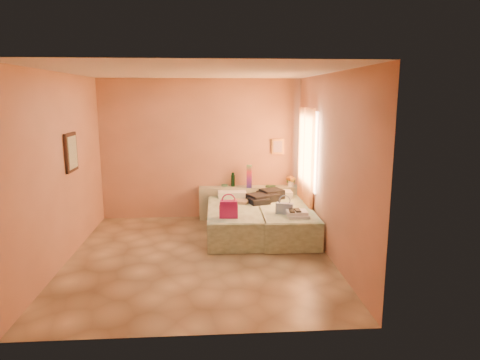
{
  "coord_description": "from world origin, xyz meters",
  "views": [
    {
      "loc": [
        0.18,
        -6.34,
        2.46
      ],
      "look_at": [
        0.69,
        0.85,
        1.04
      ],
      "focal_mm": 32.0,
      "sensor_mm": 36.0,
      "label": 1
    }
  ],
  "objects_px": {
    "green_book": "(271,186)",
    "towel_stack": "(298,214)",
    "blue_handbag": "(284,208)",
    "flower_vase": "(291,180)",
    "magenta_handbag": "(229,209)",
    "bed_right": "(284,221)",
    "water_bottle": "(233,180)",
    "bed_left": "(234,221)",
    "headboard_ledge": "(250,202)"
  },
  "relations": [
    {
      "from": "green_book",
      "to": "towel_stack",
      "type": "xyz_separation_m",
      "value": [
        0.23,
        -1.66,
        -0.12
      ]
    },
    {
      "from": "blue_handbag",
      "to": "towel_stack",
      "type": "distance_m",
      "value": 0.29
    },
    {
      "from": "flower_vase",
      "to": "magenta_handbag",
      "type": "height_order",
      "value": "flower_vase"
    },
    {
      "from": "bed_right",
      "to": "water_bottle",
      "type": "xyz_separation_m",
      "value": [
        -0.86,
        1.16,
        0.53
      ]
    },
    {
      "from": "blue_handbag",
      "to": "green_book",
      "type": "bearing_deg",
      "value": 110.49
    },
    {
      "from": "water_bottle",
      "to": "magenta_handbag",
      "type": "bearing_deg",
      "value": -95.46
    },
    {
      "from": "blue_handbag",
      "to": "bed_left",
      "type": "bearing_deg",
      "value": 169.41
    },
    {
      "from": "headboard_ledge",
      "to": "bed_left",
      "type": "height_order",
      "value": "headboard_ledge"
    },
    {
      "from": "magenta_handbag",
      "to": "towel_stack",
      "type": "relative_size",
      "value": 0.86
    },
    {
      "from": "bed_left",
      "to": "magenta_handbag",
      "type": "distance_m",
      "value": 0.75
    },
    {
      "from": "headboard_ledge",
      "to": "magenta_handbag",
      "type": "distance_m",
      "value": 1.78
    },
    {
      "from": "green_book",
      "to": "towel_stack",
      "type": "height_order",
      "value": "green_book"
    },
    {
      "from": "bed_left",
      "to": "magenta_handbag",
      "type": "relative_size",
      "value": 6.62
    },
    {
      "from": "green_book",
      "to": "magenta_handbag",
      "type": "distance_m",
      "value": 1.85
    },
    {
      "from": "water_bottle",
      "to": "magenta_handbag",
      "type": "relative_size",
      "value": 0.89
    },
    {
      "from": "bed_left",
      "to": "blue_handbag",
      "type": "xyz_separation_m",
      "value": [
        0.82,
        -0.47,
        0.34
      ]
    },
    {
      "from": "headboard_ledge",
      "to": "flower_vase",
      "type": "height_order",
      "value": "flower_vase"
    },
    {
      "from": "bed_right",
      "to": "magenta_handbag",
      "type": "bearing_deg",
      "value": -149.97
    },
    {
      "from": "flower_vase",
      "to": "towel_stack",
      "type": "relative_size",
      "value": 0.74
    },
    {
      "from": "headboard_ledge",
      "to": "bed_left",
      "type": "bearing_deg",
      "value": -109.65
    },
    {
      "from": "water_bottle",
      "to": "bed_right",
      "type": "bearing_deg",
      "value": -53.3
    },
    {
      "from": "water_bottle",
      "to": "towel_stack",
      "type": "height_order",
      "value": "water_bottle"
    },
    {
      "from": "bed_left",
      "to": "green_book",
      "type": "xyz_separation_m",
      "value": [
        0.79,
        0.98,
        0.42
      ]
    },
    {
      "from": "bed_left",
      "to": "flower_vase",
      "type": "height_order",
      "value": "flower_vase"
    },
    {
      "from": "magenta_handbag",
      "to": "towel_stack",
      "type": "height_order",
      "value": "magenta_handbag"
    },
    {
      "from": "water_bottle",
      "to": "green_book",
      "type": "height_order",
      "value": "water_bottle"
    },
    {
      "from": "bed_right",
      "to": "blue_handbag",
      "type": "height_order",
      "value": "blue_handbag"
    },
    {
      "from": "headboard_ledge",
      "to": "blue_handbag",
      "type": "distance_m",
      "value": 1.61
    },
    {
      "from": "blue_handbag",
      "to": "flower_vase",
      "type": "bearing_deg",
      "value": 94.57
    },
    {
      "from": "flower_vase",
      "to": "blue_handbag",
      "type": "distance_m",
      "value": 1.54
    },
    {
      "from": "bed_right",
      "to": "blue_handbag",
      "type": "distance_m",
      "value": 0.55
    },
    {
      "from": "water_bottle",
      "to": "blue_handbag",
      "type": "xyz_separation_m",
      "value": [
        0.79,
        -1.58,
        -0.19
      ]
    },
    {
      "from": "bed_right",
      "to": "towel_stack",
      "type": "distance_m",
      "value": 0.71
    },
    {
      "from": "green_book",
      "to": "blue_handbag",
      "type": "height_order",
      "value": "blue_handbag"
    },
    {
      "from": "headboard_ledge",
      "to": "towel_stack",
      "type": "relative_size",
      "value": 5.86
    },
    {
      "from": "headboard_ledge",
      "to": "water_bottle",
      "type": "bearing_deg",
      "value": 169.81
    },
    {
      "from": "bed_left",
      "to": "water_bottle",
      "type": "height_order",
      "value": "water_bottle"
    },
    {
      "from": "green_book",
      "to": "blue_handbag",
      "type": "distance_m",
      "value": 1.45
    },
    {
      "from": "bed_left",
      "to": "towel_stack",
      "type": "relative_size",
      "value": 5.71
    },
    {
      "from": "bed_left",
      "to": "blue_handbag",
      "type": "height_order",
      "value": "blue_handbag"
    },
    {
      "from": "bed_right",
      "to": "green_book",
      "type": "height_order",
      "value": "green_book"
    },
    {
      "from": "towel_stack",
      "to": "green_book",
      "type": "bearing_deg",
      "value": 97.75
    },
    {
      "from": "bed_right",
      "to": "green_book",
      "type": "xyz_separation_m",
      "value": [
        -0.11,
        1.03,
        0.42
      ]
    },
    {
      "from": "green_book",
      "to": "towel_stack",
      "type": "distance_m",
      "value": 1.68
    },
    {
      "from": "water_bottle",
      "to": "green_book",
      "type": "xyz_separation_m",
      "value": [
        0.75,
        -0.13,
        -0.12
      ]
    },
    {
      "from": "green_book",
      "to": "blue_handbag",
      "type": "bearing_deg",
      "value": -68.5
    },
    {
      "from": "bed_right",
      "to": "water_bottle",
      "type": "relative_size",
      "value": 7.43
    },
    {
      "from": "green_book",
      "to": "blue_handbag",
      "type": "relative_size",
      "value": 0.64
    },
    {
      "from": "bed_right",
      "to": "green_book",
      "type": "distance_m",
      "value": 1.11
    },
    {
      "from": "headboard_ledge",
      "to": "water_bottle",
      "type": "xyz_separation_m",
      "value": [
        -0.34,
        0.06,
        0.46
      ]
    }
  ]
}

